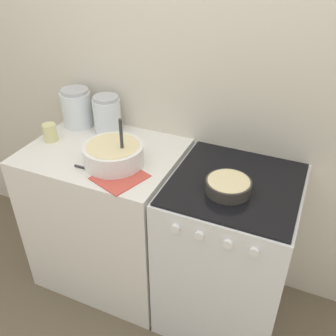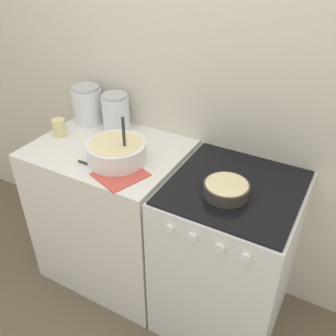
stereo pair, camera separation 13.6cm
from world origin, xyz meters
The scene contains 11 objects.
ground_plane centered at (0.00, 0.00, 0.00)m, with size 12.00×12.00×0.00m, color brown.
wall_back centered at (0.00, 0.65, 1.20)m, with size 4.62×0.05×2.40m.
countertop_cabinet centered at (-0.40, 0.31, 0.45)m, with size 0.81×0.63×0.91m.
stove centered at (0.32, 0.31, 0.45)m, with size 0.61×0.64×0.91m.
mixing_bowl centered at (-0.28, 0.23, 0.97)m, with size 0.30×0.30×0.26m.
baking_pan centered at (0.31, 0.23, 0.94)m, with size 0.20×0.20×0.06m.
storage_jar_left centered at (-0.69, 0.52, 1.00)m, with size 0.17×0.17×0.22m.
storage_jar_middle centered at (-0.49, 0.52, 1.00)m, with size 0.16×0.16×0.21m.
tin_can centered at (-0.72, 0.30, 0.96)m, with size 0.07×0.07×0.10m.
recipe_page centered at (-0.19, 0.13, 0.91)m, with size 0.27×0.27×0.01m.
measuring_spoon centered at (-0.35, 0.13, 0.92)m, with size 0.12×0.04×0.04m.
Camera 2 is at (0.72, -1.05, 1.91)m, focal length 40.00 mm.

